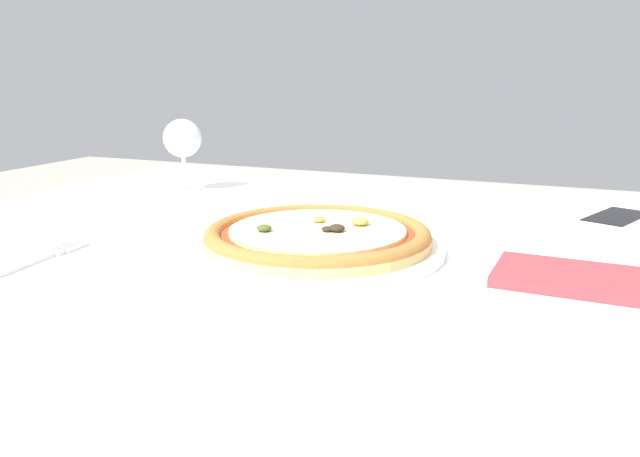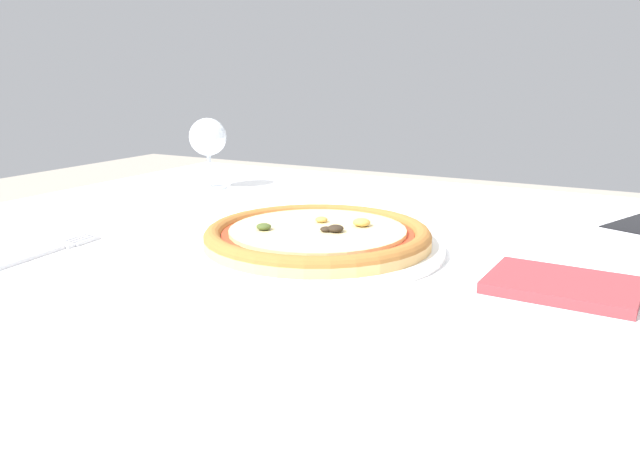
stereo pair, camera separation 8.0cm
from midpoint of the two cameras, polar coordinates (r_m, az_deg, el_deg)
dining_table at (r=0.86m, az=-2.10°, el=-6.97°), size 1.27×1.09×0.75m
pizza_plate at (r=0.80m, az=-2.85°, el=-0.94°), size 0.33×0.33×0.04m
fork at (r=0.85m, az=-26.82°, el=-2.52°), size 0.04×0.17×0.00m
wine_glass_far_right at (r=1.23m, az=-14.31°, el=7.79°), size 0.07×0.07×0.14m
cell_phone at (r=1.04m, az=23.56°, el=0.74°), size 0.12×0.16×0.01m
napkin_folded at (r=0.72m, az=18.65°, el=-4.27°), size 0.15×0.12×0.01m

